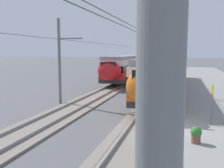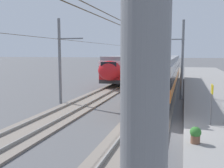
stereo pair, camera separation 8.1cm
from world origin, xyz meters
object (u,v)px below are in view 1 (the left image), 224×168
at_px(catenary_mast_west, 129,110).
at_px(catenary_mast_mid, 180,58).
at_px(train_near_platform, 163,71).
at_px(potted_plant_platform_edge, 196,134).
at_px(platform_sign, 212,96).
at_px(train_far_track, 136,64).
at_px(catenary_mast_far_side, 61,59).

bearing_deg(catenary_mast_west, catenary_mast_mid, 0.02).
relative_size(train_near_platform, potted_plant_platform_edge, 38.40).
distance_m(train_near_platform, platform_sign, 15.04).
height_order(train_near_platform, train_far_track, same).
bearing_deg(platform_sign, catenary_mast_west, 172.31).
bearing_deg(train_far_track, catenary_mast_west, -169.90).
distance_m(catenary_mast_west, platform_sign, 14.06).
distance_m(train_far_track, catenary_mast_mid, 21.82).
distance_m(train_near_platform, catenary_mast_mid, 5.42).
bearing_deg(catenary_mast_far_side, platform_sign, -112.59).
height_order(catenary_mast_west, platform_sign, catenary_mast_west).
distance_m(train_near_platform, potted_plant_platform_edge, 18.10).
bearing_deg(train_far_track, catenary_mast_far_side, 175.94).
relative_size(train_far_track, catenary_mast_mid, 0.76).
distance_m(catenary_mast_west, catenary_mast_mid, 23.52).
height_order(catenary_mast_west, catenary_mast_mid, catenary_mast_west).
relative_size(catenary_mast_far_side, potted_plant_platform_edge, 61.38).
relative_size(catenary_mast_mid, potted_plant_platform_edge, 61.38).
xyz_separation_m(train_far_track, potted_plant_platform_edge, (-33.29, -8.73, -1.51)).
bearing_deg(train_near_platform, potted_plant_platform_edge, -171.19).
bearing_deg(catenary_mast_far_side, train_far_track, -4.06).
distance_m(catenary_mast_far_side, platform_sign, 12.54).
xyz_separation_m(catenary_mast_west, platform_sign, (13.78, -1.86, -2.08)).
height_order(train_near_platform, catenary_mast_mid, catenary_mast_mid).
bearing_deg(platform_sign, train_far_track, 17.83).
bearing_deg(train_near_platform, train_far_track, 21.07).
height_order(train_far_track, catenary_mast_west, catenary_mast_west).
bearing_deg(catenary_mast_far_side, catenary_mast_mid, -62.60).
xyz_separation_m(catenary_mast_west, catenary_mast_mid, (23.52, 0.01, -0.23)).
height_order(train_far_track, potted_plant_platform_edge, train_far_track).
xyz_separation_m(catenary_mast_far_side, platform_sign, (-4.77, -11.46, -1.78)).
relative_size(train_near_platform, train_far_track, 0.83).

